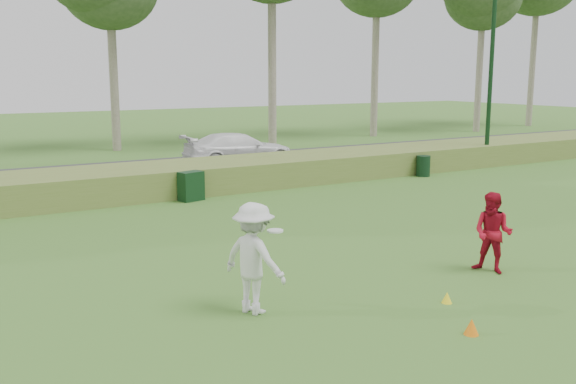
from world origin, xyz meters
TOP-DOWN VIEW (x-y plane):
  - ground at (0.00, 0.00)m, footprint 120.00×120.00m
  - reed_strip at (0.00, 12.00)m, footprint 80.00×3.00m
  - park_road at (0.00, 17.00)m, footprint 80.00×6.00m
  - lamp_post at (14.00, 11.00)m, footprint 0.70×0.70m
  - player_white at (-2.47, 0.93)m, footprint 1.10×1.37m
  - player_red at (2.58, 0.44)m, footprint 0.87×0.96m
  - cone_orange at (-0.08, -1.58)m, footprint 0.23×0.23m
  - cone_yellow at (0.58, -0.39)m, footprint 0.18×0.18m
  - utility_cabinet at (0.24, 10.30)m, footprint 0.82×0.62m
  - trash_bin at (9.73, 10.23)m, footprint 0.56×0.56m
  - car_right at (4.77, 16.05)m, footprint 4.88×2.34m

SIDE VIEW (x-z plane):
  - ground at x=0.00m, z-range 0.00..0.00m
  - park_road at x=0.00m, z-range 0.00..0.06m
  - cone_yellow at x=0.58m, z-range 0.00..0.20m
  - cone_orange at x=-0.08m, z-range 0.00..0.25m
  - trash_bin at x=9.73m, z-range 0.00..0.79m
  - reed_strip at x=0.00m, z-range 0.00..0.90m
  - utility_cabinet at x=0.24m, z-range 0.00..0.91m
  - car_right at x=4.77m, z-range 0.06..1.43m
  - player_red at x=2.58m, z-range 0.00..1.61m
  - player_white at x=-2.47m, z-range 0.00..1.85m
  - lamp_post at x=14.00m, z-range 1.51..9.68m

